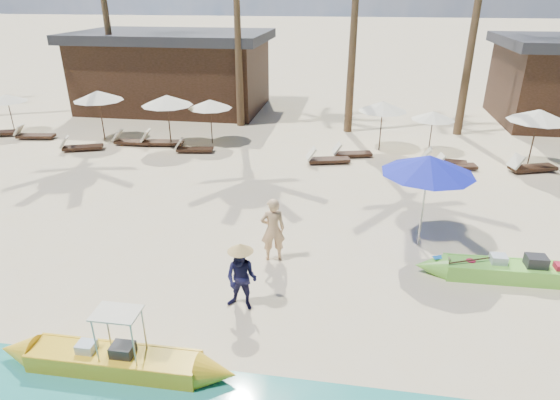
% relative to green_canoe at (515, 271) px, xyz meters
% --- Properties ---
extents(ground, '(240.00, 240.00, 0.00)m').
position_rel_green_canoe_xyz_m(ground, '(-6.50, -1.53, -0.23)').
color(ground, beige).
rests_on(ground, ground).
extents(green_canoe, '(5.29, 0.79, 0.67)m').
position_rel_green_canoe_xyz_m(green_canoe, '(0.00, 0.00, 0.00)').
color(green_canoe, '#77D842').
rests_on(green_canoe, ground).
extents(yellow_canoe, '(5.13, 0.70, 1.33)m').
position_rel_green_canoe_xyz_m(yellow_canoe, '(-8.18, -4.32, -0.01)').
color(yellow_canoe, yellow).
rests_on(yellow_canoe, ground).
extents(tourist, '(0.72, 0.57, 1.73)m').
position_rel_green_canoe_xyz_m(tourist, '(-5.96, 0.00, 0.64)').
color(tourist, tan).
rests_on(tourist, ground).
extents(vendor_green, '(0.81, 0.67, 1.50)m').
position_rel_green_canoe_xyz_m(vendor_green, '(-6.28, -2.12, 0.52)').
color(vendor_green, '#15153A').
rests_on(vendor_green, ground).
extents(blue_umbrella, '(2.41, 2.41, 2.60)m').
position_rel_green_canoe_xyz_m(blue_umbrella, '(-2.12, 1.38, 2.12)').
color(blue_umbrella, '#99999E').
rests_on(blue_umbrella, ground).
extents(resort_parasol_2, '(1.82, 1.82, 1.87)m').
position_rel_green_canoe_xyz_m(resort_parasol_2, '(-20.62, 9.74, 1.46)').
color(resort_parasol_2, '#3C2318').
rests_on(resort_parasol_2, ground).
extents(resort_parasol_3, '(2.21, 2.21, 2.28)m').
position_rel_green_canoe_xyz_m(resort_parasol_3, '(-15.60, 9.28, 1.83)').
color(resort_parasol_3, '#3C2318').
rests_on(resort_parasol_3, ground).
extents(lounger_3_left, '(1.84, 0.79, 0.61)m').
position_rel_green_canoe_xyz_m(lounger_3_left, '(-18.96, 8.81, -0.02)').
color(lounger_3_left, '#3C2318').
rests_on(lounger_3_left, ground).
extents(lounger_3_right, '(1.81, 1.08, 0.59)m').
position_rel_green_canoe_xyz_m(lounger_3_right, '(-15.84, 7.54, -0.03)').
color(lounger_3_right, '#3C2318').
rests_on(lounger_3_right, ground).
extents(resort_parasol_4, '(2.23, 2.23, 2.29)m').
position_rel_green_canoe_xyz_m(resort_parasol_4, '(-12.14, 8.80, 1.84)').
color(resort_parasol_4, '#3C2318').
rests_on(resort_parasol_4, ground).
extents(lounger_4_left, '(1.77, 0.55, 0.60)m').
position_rel_green_canoe_xyz_m(lounger_4_left, '(-13.99, 8.66, -0.03)').
color(lounger_4_left, '#3C2318').
rests_on(lounger_4_left, ground).
extents(lounger_4_right, '(1.92, 0.79, 0.63)m').
position_rel_green_canoe_xyz_m(lounger_4_right, '(-12.64, 8.77, -0.01)').
color(lounger_4_right, '#3C2318').
rests_on(lounger_4_right, ground).
extents(resort_parasol_5, '(1.95, 1.95, 2.01)m').
position_rel_green_canoe_xyz_m(resort_parasol_5, '(-10.43, 9.50, 1.58)').
color(resort_parasol_5, '#3C2318').
rests_on(resort_parasol_5, ground).
extents(lounger_5_left, '(1.68, 0.71, 0.55)m').
position_rel_green_canoe_xyz_m(lounger_5_left, '(-10.91, 8.08, -0.04)').
color(lounger_5_left, '#3C2318').
rests_on(lounger_5_left, ground).
extents(resort_parasol_6, '(2.08, 2.08, 2.14)m').
position_rel_green_canoe_xyz_m(resort_parasol_6, '(-2.90, 9.73, 1.70)').
color(resort_parasol_6, '#3C2318').
rests_on(resort_parasol_6, ground).
extents(lounger_6_left, '(1.84, 0.96, 0.60)m').
position_rel_green_canoe_xyz_m(lounger_6_left, '(-5.10, 7.59, -0.03)').
color(lounger_6_left, '#3C2318').
rests_on(lounger_6_left, ground).
extents(lounger_6_right, '(1.73, 0.92, 0.56)m').
position_rel_green_canoe_xyz_m(lounger_6_right, '(-4.15, 8.52, -0.04)').
color(lounger_6_right, '#3C2318').
rests_on(lounger_6_right, ground).
extents(resort_parasol_7, '(1.78, 1.78, 1.84)m').
position_rel_green_canoe_xyz_m(resort_parasol_7, '(-0.82, 9.54, 1.43)').
color(resort_parasol_7, '#3C2318').
rests_on(resort_parasol_7, ground).
extents(lounger_7_left, '(1.72, 0.79, 0.56)m').
position_rel_green_canoe_xyz_m(lounger_7_left, '(-0.14, 7.66, -0.04)').
color(lounger_7_left, '#3C2318').
rests_on(lounger_7_left, ground).
extents(lounger_7_right, '(1.81, 0.74, 0.60)m').
position_rel_green_canoe_xyz_m(lounger_7_right, '(-0.50, 8.12, -0.03)').
color(lounger_7_right, '#3C2318').
rests_on(lounger_7_right, ground).
extents(resort_parasol_8, '(2.26, 2.26, 2.32)m').
position_rel_green_canoe_xyz_m(resort_parasol_8, '(2.83, 8.39, 1.87)').
color(resort_parasol_8, '#3C2318').
rests_on(resort_parasol_8, ground).
extents(lounger_8_left, '(1.97, 1.15, 0.64)m').
position_rel_green_canoe_xyz_m(lounger_8_left, '(2.74, 7.86, -0.01)').
color(lounger_8_left, '#3C2318').
rests_on(lounger_8_left, ground).
extents(pavilion_west, '(10.80, 6.60, 4.30)m').
position_rel_green_canoe_xyz_m(pavilion_west, '(-14.50, 15.97, 1.96)').
color(pavilion_west, '#3C2318').
rests_on(pavilion_west, ground).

